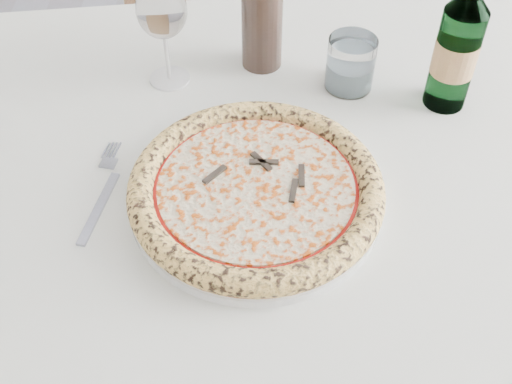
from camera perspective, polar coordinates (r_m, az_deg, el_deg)
floor at (r=1.60m, az=4.94°, el=-14.60°), size 5.00×6.00×0.02m
dining_table at (r=0.99m, az=-0.05°, el=-0.02°), size 1.54×1.02×0.76m
chair_far at (r=1.67m, az=-4.26°, el=15.81°), size 0.48×0.48×0.93m
plate at (r=0.85m, az=0.00°, el=-0.51°), size 0.33×0.33×0.02m
pizza at (r=0.84m, az=-0.00°, el=0.30°), size 0.34×0.34×0.04m
fork at (r=0.89m, az=-13.51°, el=-0.05°), size 0.04×0.18×0.00m
wine_glass at (r=1.00m, az=-8.37°, el=15.50°), size 0.08×0.08×0.17m
tumbler at (r=1.04m, az=8.38°, el=10.96°), size 0.08×0.08×0.09m
beer_bottle at (r=1.00m, az=17.47°, el=12.13°), size 0.06×0.06×0.25m
wine_bottle at (r=1.03m, az=0.55°, el=16.61°), size 0.07×0.07×0.27m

